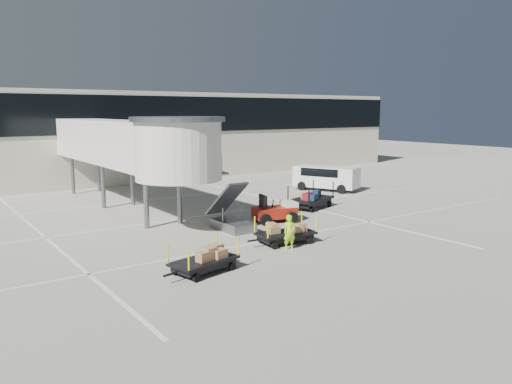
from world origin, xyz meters
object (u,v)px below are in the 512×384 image
(minivan, at_px, (325,176))
(box_cart_far, at_px, (204,260))
(suitcase_cart, at_px, (311,200))
(box_cart_near, at_px, (286,234))
(baggage_tug, at_px, (276,212))
(ground_worker, at_px, (290,232))

(minivan, bearing_deg, box_cart_far, -170.01)
(suitcase_cart, xyz_separation_m, minivan, (5.95, 5.06, 0.59))
(minivan, bearing_deg, box_cart_near, -163.98)
(box_cart_far, height_order, minivan, minivan)
(baggage_tug, bearing_deg, suitcase_cart, 37.39)
(ground_worker, bearing_deg, minivan, 55.70)
(suitcase_cart, bearing_deg, ground_worker, -155.79)
(box_cart_near, height_order, ground_worker, ground_worker)
(suitcase_cart, bearing_deg, baggage_tug, -175.40)
(baggage_tug, bearing_deg, box_cart_far, -130.42)
(suitcase_cart, xyz_separation_m, ground_worker, (-7.38, -6.82, 0.26))
(box_cart_far, bearing_deg, ground_worker, -5.69)
(box_cart_near, height_order, minivan, minivan)
(ground_worker, bearing_deg, baggage_tug, 72.70)
(suitcase_cart, height_order, minivan, minivan)
(box_cart_near, xyz_separation_m, minivan, (12.84, 10.98, 0.67))
(box_cart_near, distance_m, box_cart_far, 5.54)
(baggage_tug, bearing_deg, minivan, 48.13)
(baggage_tug, distance_m, box_cart_near, 4.77)
(minivan, bearing_deg, baggage_tug, -170.64)
(box_cart_far, distance_m, ground_worker, 4.88)
(baggage_tug, height_order, box_cart_far, baggage_tug)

